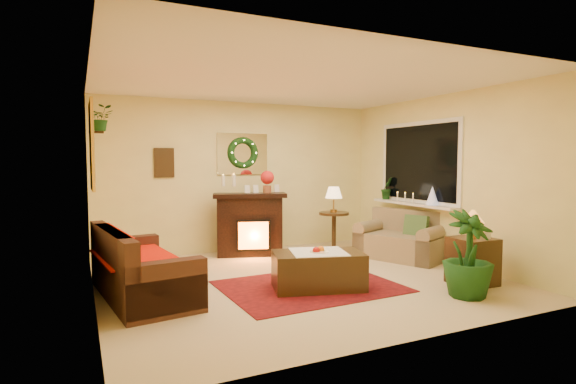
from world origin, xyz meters
name	(u,v)px	position (x,y,z in m)	size (l,w,h in m)	color
floor	(299,280)	(0.00, 0.00, 0.00)	(5.00, 5.00, 0.00)	beige
ceiling	(299,82)	(0.00, 0.00, 2.60)	(5.00, 5.00, 0.00)	white
wall_back	(242,177)	(0.00, 2.25, 1.30)	(5.00, 5.00, 0.00)	#EFD88C
wall_front	(416,194)	(0.00, -2.25, 1.30)	(5.00, 5.00, 0.00)	#EFD88C
wall_left	(92,187)	(-2.50, 0.00, 1.30)	(4.50, 4.50, 0.00)	#EFD88C
wall_right	(444,179)	(2.50, 0.00, 1.30)	(4.50, 4.50, 0.00)	#EFD88C
area_rug	(310,286)	(-0.03, -0.36, 0.01)	(2.14, 1.61, 0.01)	#4F0D12
sofa	(143,260)	(-1.97, 0.12, 0.43)	(0.83, 1.88, 0.81)	brown
red_throw	(135,256)	(-2.04, 0.26, 0.46)	(0.81, 1.31, 0.02)	red
fireplace	(249,223)	(-0.07, 1.72, 0.55)	(1.06, 0.34, 0.98)	black
poinsettia	(267,178)	(0.25, 1.70, 1.30)	(0.23, 0.23, 0.23)	red
mantel_candle_a	(223,181)	(-0.51, 1.73, 1.26)	(0.06, 0.06, 0.17)	beige
mantel_candle_b	(234,181)	(-0.33, 1.74, 1.26)	(0.06, 0.06, 0.19)	silver
mantel_mirror	(243,154)	(0.00, 2.23, 1.70)	(0.92, 0.02, 0.72)	white
wreath	(243,153)	(0.00, 2.19, 1.72)	(0.55, 0.55, 0.11)	#194719
wall_art	(164,163)	(-1.35, 2.23, 1.55)	(0.32, 0.03, 0.48)	#381E11
gold_mirror	(92,146)	(-2.48, 0.30, 1.75)	(0.03, 0.84, 1.00)	gold
hanging_plant	(101,131)	(-2.34, 1.05, 1.97)	(0.33, 0.28, 0.36)	#194719
loveseat	(400,233)	(2.06, 0.47, 0.42)	(0.77, 1.33, 0.77)	tan
window_frame	(419,163)	(2.48, 0.55, 1.55)	(0.03, 1.86, 1.36)	white
window_glass	(418,163)	(2.47, 0.55, 1.55)	(0.02, 1.70, 1.22)	black
window_sill	(413,204)	(2.38, 0.55, 0.87)	(0.22, 1.86, 0.04)	white
mini_tree	(432,195)	(2.40, 0.13, 1.04)	(0.19, 0.19, 0.29)	silver
sill_plant	(387,188)	(2.40, 1.27, 1.08)	(0.29, 0.23, 0.52)	#1A3C1B
side_table_round	(334,233)	(1.41, 1.46, 0.33)	(0.53, 0.53, 0.68)	#411E14
lamp_cream	(334,201)	(1.40, 1.46, 0.88)	(0.30, 0.30, 0.45)	#FFD38F
end_table_square	(472,263)	(1.92, -1.13, 0.27)	(0.49, 0.49, 0.60)	#4E2118
lamp_tiffany	(473,227)	(1.89, -1.14, 0.74)	(0.28, 0.28, 0.41)	orange
coffee_table	(318,272)	(0.02, -0.49, 0.21)	(1.09, 0.60, 0.46)	#522F18
fruit_bowl	(319,253)	(0.01, -0.52, 0.45)	(0.23, 0.23, 0.05)	white
floor_palm	(468,259)	(1.44, -1.50, 0.45)	(1.69, 1.69, 3.02)	#2A6326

